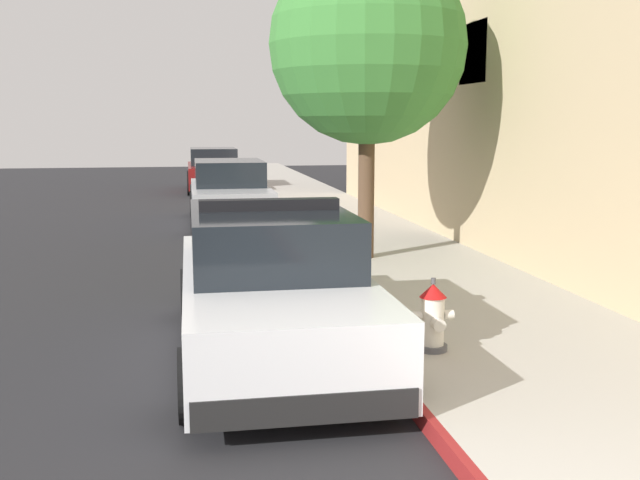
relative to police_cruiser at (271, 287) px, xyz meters
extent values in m
cube|color=#232326|center=(-3.30, 5.42, -0.84)|extent=(31.05, 60.00, 0.20)
cube|color=#ADA89E|center=(2.70, 5.42, -0.67)|extent=(3.30, 60.00, 0.16)
cube|color=maroon|center=(1.01, 5.42, -0.67)|extent=(0.08, 60.00, 0.16)
cube|color=tan|center=(7.46, 5.49, 2.66)|extent=(6.23, 21.84, 6.80)
cube|color=black|center=(4.38, 5.49, 3.00)|extent=(0.06, 1.30, 1.10)
cube|color=black|center=(4.38, 11.61, 3.00)|extent=(0.06, 1.30, 1.10)
cube|color=white|center=(0.00, -0.04, -0.16)|extent=(1.84, 4.80, 0.76)
cube|color=black|center=(0.00, 0.11, 0.52)|extent=(1.64, 2.50, 0.60)
cube|color=black|center=(0.00, -2.38, -0.42)|extent=(1.76, 0.16, 0.24)
cube|color=black|center=(0.00, 2.30, -0.42)|extent=(1.76, 0.16, 0.24)
cylinder|color=black|center=(-0.86, 1.66, -0.42)|extent=(0.22, 0.64, 0.64)
cylinder|color=black|center=(0.86, 1.66, -0.42)|extent=(0.22, 0.64, 0.64)
cylinder|color=black|center=(-0.86, -1.74, -0.42)|extent=(0.22, 0.64, 0.64)
cylinder|color=black|center=(0.86, -1.74, -0.42)|extent=(0.22, 0.64, 0.64)
cube|color=black|center=(0.00, 0.06, 0.88)|extent=(1.48, 0.20, 0.12)
cube|color=red|center=(-0.35, 0.06, 0.88)|extent=(0.44, 0.18, 0.11)
cube|color=#1E33E0|center=(0.35, 0.06, 0.88)|extent=(0.44, 0.18, 0.11)
cube|color=#B2B5BA|center=(0.16, 10.65, -0.16)|extent=(1.84, 4.80, 0.76)
cube|color=black|center=(0.16, 10.80, 0.52)|extent=(1.64, 2.50, 0.60)
cube|color=black|center=(0.16, 8.31, -0.42)|extent=(1.76, 0.16, 0.24)
cube|color=black|center=(0.16, 12.99, -0.42)|extent=(1.76, 0.16, 0.24)
cylinder|color=black|center=(-0.70, 12.35, -0.42)|extent=(0.22, 0.64, 0.64)
cylinder|color=black|center=(1.02, 12.35, -0.42)|extent=(0.22, 0.64, 0.64)
cylinder|color=black|center=(-0.70, 8.95, -0.42)|extent=(0.22, 0.64, 0.64)
cylinder|color=black|center=(1.02, 8.95, -0.42)|extent=(0.22, 0.64, 0.64)
cube|color=maroon|center=(0.10, 19.87, -0.16)|extent=(1.84, 4.80, 0.76)
cube|color=black|center=(0.10, 20.02, 0.52)|extent=(1.64, 2.50, 0.60)
cube|color=black|center=(0.10, 17.53, -0.42)|extent=(1.76, 0.16, 0.24)
cube|color=black|center=(0.10, 22.21, -0.42)|extent=(1.76, 0.16, 0.24)
cylinder|color=black|center=(-0.76, 21.57, -0.42)|extent=(0.22, 0.64, 0.64)
cylinder|color=black|center=(0.96, 21.57, -0.42)|extent=(0.22, 0.64, 0.64)
cylinder|color=black|center=(-0.76, 18.17, -0.42)|extent=(0.22, 0.64, 0.64)
cylinder|color=black|center=(0.96, 18.17, -0.42)|extent=(0.22, 0.64, 0.64)
cylinder|color=#4C4C51|center=(1.59, -0.66, -0.56)|extent=(0.32, 0.32, 0.06)
cylinder|color=silver|center=(1.59, -0.66, -0.28)|extent=(0.24, 0.24, 0.50)
cone|color=red|center=(1.59, -0.66, 0.04)|extent=(0.28, 0.28, 0.14)
cylinder|color=#4C4C51|center=(1.59, -0.66, 0.14)|extent=(0.05, 0.05, 0.06)
cylinder|color=silver|center=(1.42, -0.66, -0.22)|extent=(0.10, 0.10, 0.10)
cylinder|color=silver|center=(1.76, -0.66, -0.22)|extent=(0.10, 0.10, 0.10)
cylinder|color=silver|center=(1.59, -0.84, -0.27)|extent=(0.13, 0.12, 0.13)
cylinder|color=brown|center=(2.17, 4.67, 0.63)|extent=(0.28, 0.28, 2.44)
sphere|color=#387A33|center=(2.17, 4.67, 3.02)|extent=(3.32, 3.32, 3.32)
camera|label=1|loc=(-0.84, -7.75, 1.73)|focal=41.75mm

